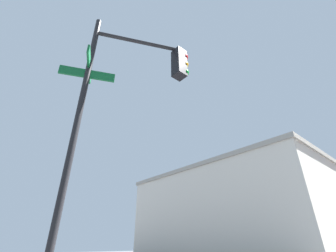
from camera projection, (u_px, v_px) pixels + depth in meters
The scene contains 2 objects.
traffic_signal_near at pixel (129, 93), 4.70m from camera, with size 1.48×2.55×6.47m.
building_stucco at pixel (262, 219), 27.38m from camera, with size 19.78×24.35×8.72m.
Camera 1 is at (-2.89, -7.99, 1.72)m, focal length 23.99 mm.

